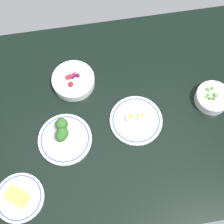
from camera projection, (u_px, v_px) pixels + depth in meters
The scene contains 6 objects.
dining_table at pixel (112, 116), 123.14cm from camera, with size 123.83×92.19×4.00cm, color black.
bowl_berries at pixel (73, 80), 124.60cm from camera, with size 17.58×17.58×6.02cm.
bowl_peas at pixel (212, 98), 121.33cm from camera, with size 13.85×13.85×5.84cm.
plate_broccoli at pixel (64, 137), 115.28cm from camera, with size 20.65×20.65×8.07cm.
plate_eggs at pixel (136, 120), 119.25cm from camera, with size 20.82×20.82×4.42cm.
plate_cheese at pixel (19, 197), 107.33cm from camera, with size 17.64×17.64×5.15cm.
Camera 1 is at (7.63, 45.82, 116.06)cm, focal length 48.48 mm.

